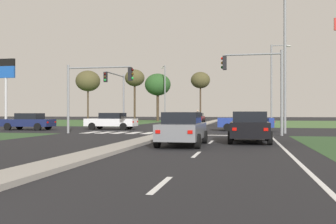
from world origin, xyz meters
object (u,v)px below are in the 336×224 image
pedestrian_at_median (198,116)px  fuel_price_totem (6,78)px  street_lamp_fourth (165,90)px  treeline_fourth (200,80)px  car_blue_sixth (246,121)px  treeline_near (88,81)px  car_black_near (250,127)px  car_maroon_second (198,117)px  car_navy_eighth (29,121)px  car_white_third (111,121)px  treeline_third (158,85)px  car_beige_fourth (179,119)px  street_lamp_second (284,58)px  traffic_signal_near_right (259,77)px  traffic_signal_far_left (117,89)px  car_grey_fifth (183,129)px  treeline_second (135,78)px  traffic_signal_near_left (93,85)px  street_lamp_third (273,81)px

pedestrian_at_median → fuel_price_totem: 21.01m
street_lamp_fourth → treeline_fourth: (5.53, 4.54, 1.96)m
car_blue_sixth → treeline_near: treeline_near is taller
car_black_near → car_maroon_second: 41.25m
pedestrian_at_median → fuel_price_totem: size_ratio=0.26×
car_navy_eighth → car_black_near: bearing=-119.2°
car_white_third → treeline_third: 33.65m
car_beige_fourth → car_blue_sixth: size_ratio=0.97×
car_beige_fourth → street_lamp_second: bearing=125.1°
traffic_signal_near_right → pedestrian_at_median: bearing=109.2°
street_lamp_fourth → fuel_price_totem: street_lamp_fourth is taller
traffic_signal_far_left → street_lamp_fourth: size_ratio=0.61×
car_black_near → car_grey_fifth: bearing=-140.1°
traffic_signal_near_right → treeline_second: size_ratio=0.59×
treeline_second → treeline_third: bearing=-32.1°
traffic_signal_near_left → pedestrian_at_median: size_ratio=3.00×
street_lamp_second → treeline_third: bearing=115.9°
car_grey_fifth → treeline_second: size_ratio=0.47×
car_navy_eighth → street_lamp_second: bearing=-94.3°
street_lamp_second → street_lamp_third: size_ratio=1.09×
traffic_signal_near_right → car_beige_fourth: bearing=116.0°
traffic_signal_near_left → street_lamp_fourth: street_lamp_fourth is taller
traffic_signal_far_left → pedestrian_at_median: traffic_signal_far_left is taller
treeline_second → treeline_fourth: bearing=-5.0°
treeline_third → street_lamp_second: bearing=-64.1°
car_black_near → treeline_third: (-15.37, 45.86, 5.59)m
car_grey_fifth → car_navy_eighth: bearing=140.3°
treeline_fourth → street_lamp_second: bearing=-74.8°
car_white_third → traffic_signal_far_left: (-0.99, 4.46, 3.18)m
car_beige_fourth → car_navy_eighth: bearing=49.2°
car_beige_fourth → traffic_signal_far_left: (-5.35, -6.24, 3.14)m
pedestrian_at_median → treeline_second: bearing=120.0°
street_lamp_third → traffic_signal_near_right: bearing=-96.7°
street_lamp_third → street_lamp_fourth: bearing=130.2°
traffic_signal_far_left → pedestrian_at_median: bearing=45.0°
car_white_third → car_blue_sixth: 11.89m
treeline_near → treeline_third: size_ratio=1.09×
street_lamp_fourth → street_lamp_third: bearing=-49.8°
car_grey_fifth → car_black_near: bearing=39.9°
traffic_signal_far_left → pedestrian_at_median: size_ratio=3.41×
car_grey_fifth → car_beige_fourth: bearing=100.1°
street_lamp_third → street_lamp_fourth: (-16.41, 19.39, 0.20)m
car_white_third → street_lamp_fourth: 31.00m
car_black_near → traffic_signal_near_left: traffic_signal_near_left is taller
street_lamp_second → treeline_third: 41.02m
car_white_third → treeline_second: 37.91m
pedestrian_at_median → car_navy_eighth: bearing=-134.4°
car_grey_fifth → car_blue_sixth: car_blue_sixth is taller
traffic_signal_near_right → treeline_third: treeline_third is taller
car_grey_fifth → traffic_signal_near_left: size_ratio=0.87×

